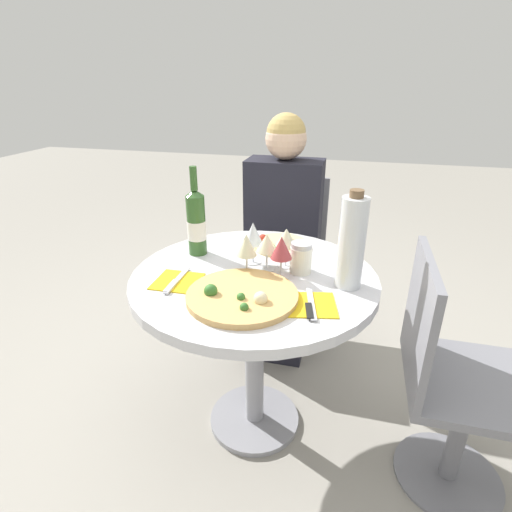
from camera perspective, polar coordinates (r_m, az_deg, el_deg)
ground_plane at (r=1.84m, az=-0.21°, el=-22.38°), size 12.00×12.00×0.00m
dining_table at (r=1.48m, az=-0.25°, el=-6.65°), size 0.87×0.87×0.70m
chair_behind_diner at (r=2.22m, az=4.08°, el=-0.34°), size 0.42×0.42×0.85m
seated_diner at (r=2.04m, az=3.48°, el=1.17°), size 0.38×0.42×1.19m
chair_empty_side at (r=1.51m, az=26.06°, el=-16.10°), size 0.42×0.42×0.85m
pizza_large at (r=1.26m, az=-2.04°, el=-5.69°), size 0.35×0.35×0.05m
pizza_small_far at (r=1.63m, az=3.43°, el=1.64°), size 0.23×0.23×0.05m
wine_bottle at (r=1.55m, az=-8.52°, el=4.77°), size 0.07×0.07×0.34m
tall_carafe at (r=1.31m, az=13.50°, el=1.87°), size 0.09×0.09×0.33m
sugar_shaker at (r=1.42m, az=6.43°, el=-0.24°), size 0.08×0.08×0.11m
wine_glass_front_right at (r=1.36m, az=3.69°, el=1.18°), size 0.08×0.08×0.15m
wine_glass_back_left at (r=1.46m, az=-0.42°, el=3.15°), size 0.07×0.07×0.16m
wine_glass_center at (r=1.41m, az=1.56°, el=1.83°), size 0.08×0.08×0.14m
wine_glass_front_left at (r=1.38m, az=-1.33°, el=1.55°), size 0.07×0.07×0.15m
wine_glass_back_right at (r=1.44m, az=4.35°, el=2.57°), size 0.08×0.08×0.15m
place_setting_left at (r=1.39m, az=-11.24°, el=-3.57°), size 0.15×0.19×0.01m
place_setting_right at (r=1.24m, az=7.87°, el=-6.91°), size 0.18×0.19×0.01m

